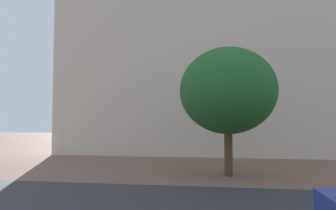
# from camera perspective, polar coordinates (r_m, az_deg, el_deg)

# --- Properties ---
(landmark_building) EXTENTS (29.24, 14.49, 32.32)m
(landmark_building) POSITION_cam_1_polar(r_m,az_deg,el_deg) (30.69, 11.88, 10.45)
(landmark_building) COLOR beige
(landmark_building) RESTS_ON ground_plane
(tree_curb_far) EXTENTS (4.70, 4.70, 6.23)m
(tree_curb_far) POSITION_cam_1_polar(r_m,az_deg,el_deg) (15.40, 10.94, 2.55)
(tree_curb_far) COLOR #4C3823
(tree_curb_far) RESTS_ON ground_plane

